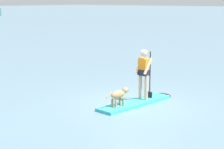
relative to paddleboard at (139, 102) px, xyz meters
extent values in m
plane|color=slate|center=(-0.23, 0.02, -0.05)|extent=(400.00, 400.00, 0.00)
cube|color=#33B2BF|center=(-0.23, 0.02, 0.00)|extent=(3.05, 0.93, 0.10)
ellipsoid|color=black|center=(1.27, -0.10, 0.00)|extent=(0.61, 0.71, 0.10)
cylinder|color=tan|center=(0.21, 0.11, 0.48)|extent=(0.12, 0.12, 0.86)
cylinder|color=tan|center=(0.19, -0.15, 0.48)|extent=(0.12, 0.12, 0.86)
cube|color=black|center=(0.20, -0.02, 0.99)|extent=(0.25, 0.38, 0.20)
cube|color=orange|center=(0.20, -0.02, 1.19)|extent=(0.23, 0.35, 0.56)
sphere|color=tan|center=(0.20, -0.02, 1.64)|extent=(0.22, 0.22, 0.22)
ellipsoid|color=white|center=(0.20, -0.02, 1.70)|extent=(0.23, 0.23, 0.11)
cylinder|color=tan|center=(0.22, 0.17, 1.22)|extent=(0.42, 0.12, 0.54)
cylinder|color=tan|center=(0.19, -0.21, 1.22)|extent=(0.42, 0.12, 0.54)
cylinder|color=black|center=(0.55, -0.04, 0.86)|extent=(0.04, 0.04, 1.62)
cube|color=black|center=(0.55, -0.04, 0.15)|extent=(0.09, 0.19, 0.20)
ellipsoid|color=#997A51|center=(-1.05, 0.08, 0.44)|extent=(0.60, 0.26, 0.26)
ellipsoid|color=#997A51|center=(-0.70, 0.05, 0.52)|extent=(0.23, 0.18, 0.18)
ellipsoid|color=brown|center=(-0.59, 0.05, 0.50)|extent=(0.13, 0.09, 0.08)
cylinder|color=#997A51|center=(-1.44, 0.11, 0.49)|extent=(0.27, 0.07, 0.18)
cylinder|color=#997A51|center=(-0.87, 0.14, 0.18)|extent=(0.07, 0.07, 0.26)
cylinder|color=#997A51|center=(-0.88, -0.01, 0.18)|extent=(0.07, 0.07, 0.26)
cylinder|color=#997A51|center=(-1.22, 0.17, 0.18)|extent=(0.07, 0.07, 0.26)
cylinder|color=#997A51|center=(-1.23, 0.02, 0.18)|extent=(0.07, 0.07, 0.26)
camera|label=1|loc=(-10.42, -7.55, 3.39)|focal=62.66mm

